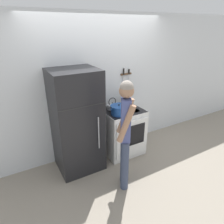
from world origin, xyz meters
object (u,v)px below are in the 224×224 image
Objects in this scene: refrigerator at (77,122)px; utensil_jar at (127,103)px; stove_range at (123,131)px; tea_kettle at (112,106)px; person at (125,131)px; dutch_oven_pot at (119,110)px.

refrigerator is 1.09m from utensil_jar.
tea_kettle is (-0.15, 0.15, 0.50)m from stove_range.
stove_range is at bearing -45.73° from tea_kettle.
tea_kettle is 0.15× the size of person.
tea_kettle is at bearing 10.51° from refrigerator.
refrigerator is 0.99m from stove_range.
person is (-0.64, -0.93, 0.00)m from utensil_jar.
person is at bearing -108.86° from tea_kettle.
stove_range is at bearing -0.85° from person.
refrigerator is 1.94× the size of stove_range.
dutch_oven_pot is at bearing -8.83° from refrigerator.
utensil_jar is at bearing 0.95° from tea_kettle.
utensil_jar reaches higher than stove_range.
person reaches higher than tea_kettle.
dutch_oven_pot is 1.34× the size of tea_kettle.
stove_range is 3.53× the size of tea_kettle.
utensil_jar is at bearing 41.41° from stove_range.
person reaches higher than stove_range.
dutch_oven_pot is at bearing -92.94° from tea_kettle.
dutch_oven_pot is at bearing -148.26° from stove_range.
stove_range is 0.54m from tea_kettle.
tea_kettle reaches higher than dutch_oven_pot.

